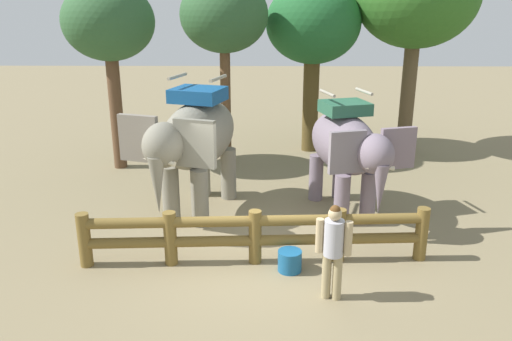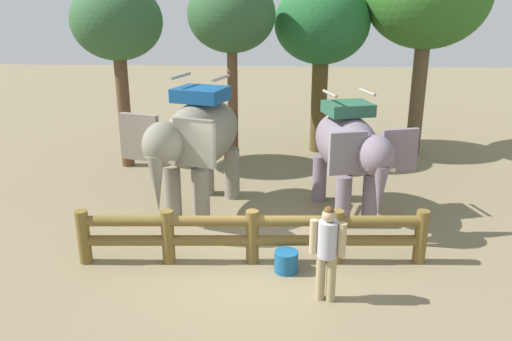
{
  "view_description": "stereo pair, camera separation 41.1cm",
  "coord_description": "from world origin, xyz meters",
  "px_view_note": "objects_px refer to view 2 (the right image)",
  "views": [
    {
      "loc": [
        0.13,
        -8.9,
        4.75
      ],
      "look_at": [
        0.0,
        1.15,
        1.4
      ],
      "focal_mm": 36.15,
      "sensor_mm": 36.0,
      "label": 1
    },
    {
      "loc": [
        0.54,
        -8.89,
        4.75
      ],
      "look_at": [
        0.0,
        1.15,
        1.4
      ],
      "focal_mm": 36.15,
      "sensor_mm": 36.0,
      "label": 2
    }
  ],
  "objects_px": {
    "log_fence": "(252,233)",
    "tourist_woman_in_black": "(327,247)",
    "tree_deep_back": "(117,24)",
    "feed_bucket": "(286,261)",
    "elephant_near_left": "(197,139)",
    "elephant_center": "(349,148)",
    "tree_far_left": "(322,26)",
    "tree_back_center": "(232,17)"
  },
  "relations": [
    {
      "from": "elephant_center",
      "to": "tourist_woman_in_black",
      "type": "distance_m",
      "value": 3.75
    },
    {
      "from": "log_fence",
      "to": "elephant_near_left",
      "type": "bearing_deg",
      "value": 119.96
    },
    {
      "from": "feed_bucket",
      "to": "tourist_woman_in_black",
      "type": "bearing_deg",
      "value": -54.57
    },
    {
      "from": "tree_deep_back",
      "to": "feed_bucket",
      "type": "relative_size",
      "value": 11.93
    },
    {
      "from": "elephant_center",
      "to": "feed_bucket",
      "type": "relative_size",
      "value": 7.7
    },
    {
      "from": "log_fence",
      "to": "elephant_near_left",
      "type": "relative_size",
      "value": 1.74
    },
    {
      "from": "log_fence",
      "to": "tree_deep_back",
      "type": "relative_size",
      "value": 1.25
    },
    {
      "from": "elephant_near_left",
      "to": "elephant_center",
      "type": "bearing_deg",
      "value": 0.13
    },
    {
      "from": "tree_far_left",
      "to": "feed_bucket",
      "type": "relative_size",
      "value": 12.06
    },
    {
      "from": "tourist_woman_in_black",
      "to": "tree_far_left",
      "type": "bearing_deg",
      "value": 87.47
    },
    {
      "from": "elephant_near_left",
      "to": "feed_bucket",
      "type": "bearing_deg",
      "value": -53.26
    },
    {
      "from": "tree_far_left",
      "to": "tree_back_center",
      "type": "distance_m",
      "value": 2.97
    },
    {
      "from": "elephant_center",
      "to": "tree_far_left",
      "type": "xyz_separation_m",
      "value": [
        -0.35,
        5.32,
        2.37
      ]
    },
    {
      "from": "elephant_near_left",
      "to": "tree_deep_back",
      "type": "relative_size",
      "value": 0.72
    },
    {
      "from": "tree_far_left",
      "to": "tree_deep_back",
      "type": "bearing_deg",
      "value": -161.57
    },
    {
      "from": "tree_back_center",
      "to": "tree_deep_back",
      "type": "relative_size",
      "value": 1.03
    },
    {
      "from": "tree_far_left",
      "to": "log_fence",
      "type": "bearing_deg",
      "value": -102.28
    },
    {
      "from": "elephant_near_left",
      "to": "tree_back_center",
      "type": "bearing_deg",
      "value": 84.15
    },
    {
      "from": "elephant_center",
      "to": "tree_far_left",
      "type": "bearing_deg",
      "value": 93.76
    },
    {
      "from": "elephant_near_left",
      "to": "tree_far_left",
      "type": "relative_size",
      "value": 0.71
    },
    {
      "from": "tree_deep_back",
      "to": "feed_bucket",
      "type": "distance_m",
      "value": 8.65
    },
    {
      "from": "elephant_center",
      "to": "log_fence",
      "type": "bearing_deg",
      "value": -130.23
    },
    {
      "from": "tree_back_center",
      "to": "feed_bucket",
      "type": "xyz_separation_m",
      "value": [
        1.61,
        -6.73,
        -4.07
      ]
    },
    {
      "from": "tree_back_center",
      "to": "elephant_center",
      "type": "bearing_deg",
      "value": -53.26
    },
    {
      "from": "log_fence",
      "to": "tourist_woman_in_black",
      "type": "bearing_deg",
      "value": -43.5
    },
    {
      "from": "tree_deep_back",
      "to": "tourist_woman_in_black",
      "type": "bearing_deg",
      "value": -52.58
    },
    {
      "from": "tree_far_left",
      "to": "tree_back_center",
      "type": "relative_size",
      "value": 0.98
    },
    {
      "from": "log_fence",
      "to": "elephant_near_left",
      "type": "xyz_separation_m",
      "value": [
        -1.38,
        2.39,
        1.17
      ]
    },
    {
      "from": "tree_deep_back",
      "to": "elephant_center",
      "type": "bearing_deg",
      "value": -29.07
    },
    {
      "from": "log_fence",
      "to": "feed_bucket",
      "type": "relative_size",
      "value": 14.91
    },
    {
      "from": "elephant_near_left",
      "to": "tree_far_left",
      "type": "height_order",
      "value": "tree_far_left"
    },
    {
      "from": "tree_back_center",
      "to": "tourist_woman_in_black",
      "type": "bearing_deg",
      "value": -73.57
    },
    {
      "from": "elephant_near_left",
      "to": "tree_far_left",
      "type": "xyz_separation_m",
      "value": [
        3.06,
        5.33,
        2.19
      ]
    },
    {
      "from": "tree_back_center",
      "to": "elephant_near_left",
      "type": "bearing_deg",
      "value": -95.85
    },
    {
      "from": "elephant_center",
      "to": "tree_back_center",
      "type": "relative_size",
      "value": 0.63
    },
    {
      "from": "elephant_center",
      "to": "tree_back_center",
      "type": "xyz_separation_m",
      "value": [
        -3.0,
        4.01,
        2.68
      ]
    },
    {
      "from": "log_fence",
      "to": "tree_deep_back",
      "type": "bearing_deg",
      "value": 125.16
    },
    {
      "from": "log_fence",
      "to": "elephant_near_left",
      "type": "distance_m",
      "value": 3.0
    },
    {
      "from": "elephant_near_left",
      "to": "elephant_center",
      "type": "height_order",
      "value": "elephant_near_left"
    },
    {
      "from": "tree_far_left",
      "to": "feed_bucket",
      "type": "height_order",
      "value": "tree_far_left"
    },
    {
      "from": "elephant_near_left",
      "to": "feed_bucket",
      "type": "xyz_separation_m",
      "value": [
        2.02,
        -2.7,
        -1.58
      ]
    },
    {
      "from": "log_fence",
      "to": "tourist_woman_in_black",
      "type": "height_order",
      "value": "tourist_woman_in_black"
    }
  ]
}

